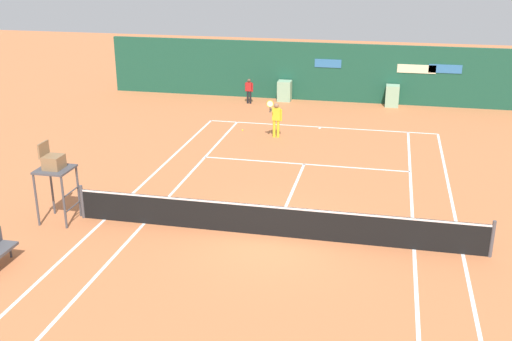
{
  "coord_description": "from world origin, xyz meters",
  "views": [
    {
      "loc": [
        2.96,
        -15.87,
        7.95
      ],
      "look_at": [
        -1.21,
        3.17,
        0.8
      ],
      "focal_mm": 43.07,
      "sensor_mm": 36.0,
      "label": 1
    }
  ],
  "objects_px": {
    "umpire_chair": "(54,168)",
    "tennis_ball_near_service_line": "(243,130)",
    "ball_kid_centre_post": "(249,89)",
    "player_on_baseline": "(276,117)"
  },
  "relations": [
    {
      "from": "umpire_chair",
      "to": "tennis_ball_near_service_line",
      "type": "distance_m",
      "value": 11.27
    },
    {
      "from": "tennis_ball_near_service_line",
      "to": "player_on_baseline",
      "type": "bearing_deg",
      "value": -21.44
    },
    {
      "from": "umpire_chair",
      "to": "tennis_ball_near_service_line",
      "type": "xyz_separation_m",
      "value": [
        3.22,
        10.67,
        -1.67
      ]
    },
    {
      "from": "tennis_ball_near_service_line",
      "to": "ball_kid_centre_post",
      "type": "bearing_deg",
      "value": 99.68
    },
    {
      "from": "umpire_chair",
      "to": "ball_kid_centre_post",
      "type": "distance_m",
      "value": 16.01
    },
    {
      "from": "ball_kid_centre_post",
      "to": "tennis_ball_near_service_line",
      "type": "bearing_deg",
      "value": 104.79
    },
    {
      "from": "umpire_chair",
      "to": "ball_kid_centre_post",
      "type": "xyz_separation_m",
      "value": [
        2.34,
        15.81,
        -0.93
      ]
    },
    {
      "from": "ball_kid_centre_post",
      "to": "tennis_ball_near_service_line",
      "type": "distance_m",
      "value": 5.26
    },
    {
      "from": "player_on_baseline",
      "to": "umpire_chair",
      "type": "bearing_deg",
      "value": 59.61
    },
    {
      "from": "umpire_chair",
      "to": "tennis_ball_near_service_line",
      "type": "bearing_deg",
      "value": 163.23
    }
  ]
}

